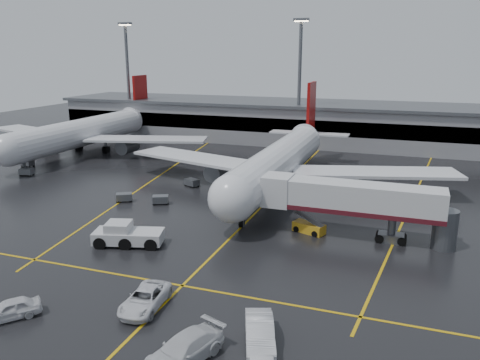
% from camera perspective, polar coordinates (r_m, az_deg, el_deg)
% --- Properties ---
extents(ground, '(220.00, 220.00, 0.00)m').
position_cam_1_polar(ground, '(60.37, 2.43, -3.37)').
color(ground, black).
rests_on(ground, ground).
extents(apron_line_centre, '(0.25, 90.00, 0.02)m').
position_cam_1_polar(apron_line_centre, '(60.37, 2.43, -3.37)').
color(apron_line_centre, gold).
rests_on(apron_line_centre, ground).
extents(apron_line_stop, '(60.00, 0.25, 0.02)m').
position_cam_1_polar(apron_line_stop, '(41.45, -6.89, -12.37)').
color(apron_line_stop, gold).
rests_on(apron_line_stop, ground).
extents(apron_line_left, '(9.99, 69.35, 0.02)m').
position_cam_1_polar(apron_line_left, '(76.91, -9.66, 0.46)').
color(apron_line_left, gold).
rests_on(apron_line_left, ground).
extents(apron_line_right, '(7.57, 69.64, 0.02)m').
position_cam_1_polar(apron_line_right, '(67.50, 19.83, -2.28)').
color(apron_line_right, gold).
rests_on(apron_line_right, ground).
extents(terminal, '(122.00, 19.00, 8.60)m').
position_cam_1_polar(terminal, '(105.11, 10.33, 6.69)').
color(terminal, gray).
rests_on(terminal, ground).
extents(light_mast_left, '(3.00, 1.20, 25.45)m').
position_cam_1_polar(light_mast_left, '(114.96, -13.20, 12.32)').
color(light_mast_left, '#595B60').
rests_on(light_mast_left, ground).
extents(light_mast_mid, '(3.00, 1.20, 25.45)m').
position_cam_1_polar(light_mast_mid, '(99.32, 7.10, 12.24)').
color(light_mast_mid, '#595B60').
rests_on(light_mast_mid, ground).
extents(main_airliner, '(48.80, 45.60, 14.10)m').
position_cam_1_polar(main_airliner, '(68.26, 4.90, 2.41)').
color(main_airliner, silver).
rests_on(main_airliner, ground).
extents(second_airliner, '(48.80, 45.60, 14.10)m').
position_cam_1_polar(second_airliner, '(97.64, -17.78, 5.54)').
color(second_airliner, silver).
rests_on(second_airliner, ground).
extents(jet_bridge, '(19.90, 3.40, 6.05)m').
position_cam_1_polar(jet_bridge, '(51.28, 13.21, -2.51)').
color(jet_bridge, silver).
rests_on(jet_bridge, ground).
extents(pushback_tractor, '(7.43, 4.62, 2.48)m').
position_cam_1_polar(pushback_tractor, '(50.26, -13.33, -6.44)').
color(pushback_tractor, silver).
rests_on(pushback_tractor, ground).
extents(belt_loader, '(3.77, 2.59, 2.20)m').
position_cam_1_polar(belt_loader, '(52.80, 8.21, -5.63)').
color(belt_loader, gold).
rests_on(belt_loader, ground).
extents(service_van_a, '(3.03, 5.72, 1.53)m').
position_cam_1_polar(service_van_a, '(38.31, -11.23, -13.72)').
color(service_van_a, white).
rests_on(service_van_a, ground).
extents(service_van_b, '(4.29, 6.40, 1.72)m').
position_cam_1_polar(service_van_b, '(32.16, -6.70, -19.41)').
color(service_van_b, silver).
rests_on(service_van_b, ground).
extents(service_van_c, '(3.60, 5.66, 1.76)m').
position_cam_1_polar(service_van_c, '(33.49, 2.37, -17.73)').
color(service_van_c, silver).
rests_on(service_van_c, ground).
extents(service_van_d, '(4.13, 4.46, 1.48)m').
position_cam_1_polar(service_van_d, '(40.08, -25.73, -13.70)').
color(service_van_d, silver).
rests_on(service_van_d, ground).
extents(baggage_cart_a, '(2.37, 2.05, 1.12)m').
position_cam_1_polar(baggage_cart_a, '(62.66, -9.43, -2.28)').
color(baggage_cart_a, '#595B60').
rests_on(baggage_cart_a, ground).
extents(baggage_cart_b, '(2.38, 2.13, 1.12)m').
position_cam_1_polar(baggage_cart_b, '(64.64, -13.62, -1.97)').
color(baggage_cart_b, '#595B60').
rests_on(baggage_cart_b, ground).
extents(baggage_cart_c, '(2.36, 2.01, 1.12)m').
position_cam_1_polar(baggage_cart_c, '(70.25, -5.75, -0.26)').
color(baggage_cart_c, '#595B60').
rests_on(baggage_cart_c, ground).
extents(baggage_cart_d, '(2.10, 1.46, 1.12)m').
position_cam_1_polar(baggage_cart_d, '(90.03, -23.96, 1.89)').
color(baggage_cart_d, '#595B60').
rests_on(baggage_cart_d, ground).
extents(baggage_cart_e, '(2.20, 1.64, 1.12)m').
position_cam_1_polar(baggage_cart_e, '(83.42, -24.06, 0.93)').
color(baggage_cart_e, '#595B60').
rests_on(baggage_cart_e, ground).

